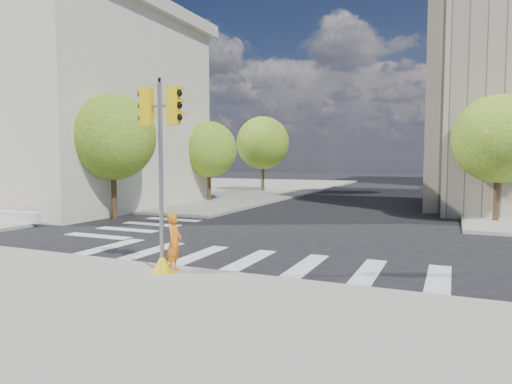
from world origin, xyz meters
TOP-DOWN VIEW (x-y plane):
  - ground at (0.00, 0.00)m, footprint 160.00×160.00m
  - sidewalk_far_left at (-20.00, 26.00)m, footprint 28.00×40.00m
  - classical_building at (-20.00, 8.00)m, footprint 19.00×15.00m
  - tree_lw_near at (-10.50, 4.00)m, footprint 4.40×4.40m
  - tree_lw_mid at (-10.50, 14.00)m, footprint 4.00×4.00m
  - tree_lw_far at (-10.50, 24.00)m, footprint 4.80×4.80m
  - tree_re_near at (7.50, 10.00)m, footprint 4.20×4.20m
  - tree_re_mid at (7.50, 22.00)m, footprint 4.60×4.60m
  - tree_re_far at (7.50, 34.00)m, footprint 4.00×4.00m
  - lamp_near at (8.00, 14.00)m, footprint 0.35×0.18m
  - lamp_far at (8.00, 28.00)m, footprint 0.35×0.18m
  - traffic_signal at (-1.35, -4.81)m, footprint 1.08×0.56m
  - photographer at (-1.11, -4.60)m, footprint 0.49×0.64m

SIDE VIEW (x-z plane):
  - ground at x=0.00m, z-range 0.00..0.00m
  - sidewalk_far_left at x=-20.00m, z-range 0.00..0.15m
  - photographer at x=-1.11m, z-range 0.15..1.70m
  - traffic_signal at x=-1.35m, z-range -0.21..4.81m
  - tree_lw_mid at x=-10.50m, z-range 0.88..6.65m
  - tree_re_far at x=7.50m, z-range 0.93..6.80m
  - tree_re_near at x=7.50m, z-range 0.97..7.13m
  - tree_lw_near at x=-10.50m, z-range 1.00..7.41m
  - tree_re_mid at x=7.50m, z-range 1.02..7.68m
  - tree_lw_far at x=-10.50m, z-range 1.07..8.01m
  - lamp_near at x=8.00m, z-range 0.52..8.63m
  - lamp_far at x=8.00m, z-range 0.52..8.63m
  - classical_building at x=-20.00m, z-range 0.09..12.79m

